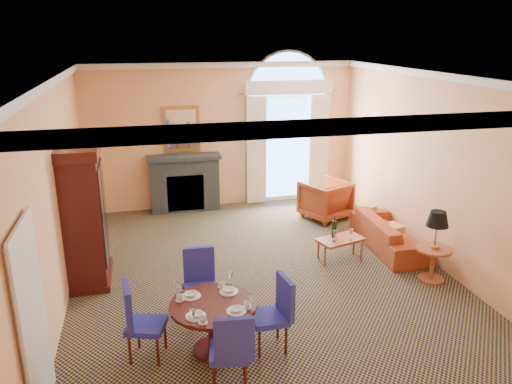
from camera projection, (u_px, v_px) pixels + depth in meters
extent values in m
plane|color=#101135|center=(263.00, 277.00, 8.13)|extent=(7.50, 7.50, 0.00)
cube|color=#F7AF75|center=(222.00, 136.00, 11.11)|extent=(6.00, 0.04, 3.20)
cube|color=#F7AF75|center=(56.00, 197.00, 6.98)|extent=(0.04, 7.50, 3.20)
cube|color=#F7AF75|center=(438.00, 171.00, 8.30)|extent=(0.04, 7.50, 3.20)
cube|color=silver|center=(264.00, 76.00, 7.15)|extent=(6.00, 7.50, 0.04)
cube|color=silver|center=(264.00, 81.00, 7.17)|extent=(6.00, 7.50, 0.12)
cube|color=silver|center=(33.00, 326.00, 4.93)|extent=(0.08, 0.90, 2.06)
cube|color=#31363A|center=(185.00, 184.00, 11.03)|extent=(1.50, 0.40, 1.20)
cube|color=#31363A|center=(183.00, 156.00, 10.81)|extent=(1.60, 0.46, 0.08)
cube|color=gold|center=(181.00, 129.00, 10.83)|extent=(0.80, 0.04, 1.00)
cube|color=silver|center=(182.00, 129.00, 10.81)|extent=(0.64, 0.02, 0.84)
cube|color=silver|center=(287.00, 148.00, 11.53)|extent=(1.90, 0.04, 2.50)
cube|color=#8EBFEE|center=(287.00, 148.00, 11.52)|extent=(1.70, 0.02, 2.30)
cylinder|color=silver|center=(288.00, 94.00, 11.15)|extent=(1.90, 0.04, 1.90)
cube|color=beige|center=(256.00, 151.00, 11.25)|extent=(0.45, 0.06, 2.45)
cube|color=beige|center=(319.00, 148.00, 11.59)|extent=(0.45, 0.06, 2.45)
cube|color=beige|center=(289.00, 87.00, 10.99)|extent=(2.00, 0.08, 0.30)
cube|color=#350F0C|center=(85.00, 220.00, 7.76)|extent=(0.56, 1.02, 2.05)
cube|color=#350F0C|center=(77.00, 150.00, 7.42)|extent=(0.64, 1.13, 0.16)
cube|color=#350F0C|center=(91.00, 276.00, 8.05)|extent=(0.64, 1.13, 0.10)
cylinder|color=#350F0C|center=(213.00, 305.00, 6.03)|extent=(1.07, 1.07, 0.04)
cylinder|color=#350F0C|center=(214.00, 329.00, 6.14)|extent=(0.14, 0.14, 0.63)
cylinder|color=#350F0C|center=(214.00, 349.00, 6.22)|extent=(0.53, 0.53, 0.05)
cylinder|color=white|center=(229.00, 292.00, 6.30)|extent=(0.24, 0.24, 0.01)
imported|color=white|center=(229.00, 290.00, 6.29)|extent=(0.15, 0.15, 0.04)
imported|color=white|center=(222.00, 284.00, 6.41)|extent=(0.09, 0.09, 0.07)
cylinder|color=white|center=(191.00, 296.00, 6.19)|extent=(0.24, 0.24, 0.01)
imported|color=white|center=(191.00, 294.00, 6.19)|extent=(0.15, 0.15, 0.04)
imported|color=white|center=(180.00, 297.00, 6.09)|extent=(0.09, 0.09, 0.07)
cylinder|color=white|center=(196.00, 316.00, 5.75)|extent=(0.24, 0.24, 0.01)
imported|color=white|center=(196.00, 314.00, 5.74)|extent=(0.15, 0.15, 0.04)
imported|color=white|center=(203.00, 320.00, 5.62)|extent=(0.09, 0.09, 0.07)
cylinder|color=white|center=(236.00, 311.00, 5.86)|extent=(0.24, 0.24, 0.01)
imported|color=white|center=(236.00, 309.00, 5.85)|extent=(0.15, 0.15, 0.04)
imported|color=white|center=(247.00, 304.00, 5.94)|extent=(0.09, 0.09, 0.07)
cube|color=navy|center=(202.00, 289.00, 6.85)|extent=(0.53, 0.53, 0.08)
cube|color=navy|center=(199.00, 264.00, 6.95)|extent=(0.44, 0.08, 0.52)
cylinder|color=#350F0C|center=(209.00, 296.00, 7.14)|extent=(0.03, 0.03, 0.40)
cylinder|color=#350F0C|center=(187.00, 302.00, 6.99)|extent=(0.03, 0.03, 0.40)
cylinder|color=#350F0C|center=(219.00, 307.00, 6.85)|extent=(0.03, 0.03, 0.40)
cylinder|color=#350F0C|center=(195.00, 313.00, 6.70)|extent=(0.03, 0.03, 0.40)
cube|color=navy|center=(229.00, 352.00, 5.50)|extent=(0.50, 0.50, 0.08)
cube|color=navy|center=(234.00, 340.00, 5.24)|extent=(0.44, 0.11, 0.52)
cylinder|color=#350F0C|center=(214.00, 381.00, 5.41)|extent=(0.03, 0.03, 0.40)
cylinder|color=#350F0C|center=(245.00, 379.00, 5.42)|extent=(0.03, 0.03, 0.40)
cylinder|color=#350F0C|center=(215.00, 361.00, 5.73)|extent=(0.03, 0.03, 0.40)
cylinder|color=#350F0C|center=(244.00, 360.00, 5.75)|extent=(0.03, 0.03, 0.40)
cube|color=navy|center=(269.00, 318.00, 6.17)|extent=(0.45, 0.45, 0.08)
cube|color=navy|center=(285.00, 297.00, 6.10)|extent=(0.12, 0.44, 0.52)
cylinder|color=#350F0C|center=(286.00, 340.00, 6.12)|extent=(0.03, 0.03, 0.40)
cylinder|color=#350F0C|center=(278.00, 325.00, 6.44)|extent=(0.03, 0.03, 0.40)
cylinder|color=#350F0C|center=(259.00, 344.00, 6.04)|extent=(0.03, 0.03, 0.40)
cylinder|color=#350F0C|center=(252.00, 329.00, 6.35)|extent=(0.03, 0.03, 0.40)
cube|color=navy|center=(147.00, 326.00, 6.00)|extent=(0.55, 0.55, 0.08)
cube|color=navy|center=(128.00, 306.00, 5.89)|extent=(0.11, 0.44, 0.52)
cylinder|color=#350F0C|center=(138.00, 334.00, 6.25)|extent=(0.03, 0.03, 0.40)
cylinder|color=#350F0C|center=(130.00, 350.00, 5.92)|extent=(0.03, 0.03, 0.40)
cylinder|color=#350F0C|center=(165.00, 335.00, 6.22)|extent=(0.03, 0.03, 0.40)
cylinder|color=#350F0C|center=(158.00, 352.00, 5.90)|extent=(0.03, 0.03, 0.40)
imported|color=#A13F1D|center=(390.00, 233.00, 9.15)|extent=(0.86, 2.02, 0.58)
imported|color=#A13F1D|center=(325.00, 200.00, 10.61)|extent=(1.16, 1.18, 0.82)
cube|color=#A04C30|center=(340.00, 240.00, 8.63)|extent=(0.88, 0.64, 0.04)
cylinder|color=#A04C30|center=(325.00, 256.00, 8.47)|extent=(0.04, 0.04, 0.35)
cylinder|color=#A04C30|center=(361.00, 252.00, 8.62)|extent=(0.04, 0.04, 0.35)
cylinder|color=#A04C30|center=(318.00, 249.00, 8.77)|extent=(0.04, 0.04, 0.35)
cylinder|color=#A04C30|center=(354.00, 245.00, 8.92)|extent=(0.04, 0.04, 0.35)
cylinder|color=#A04C30|center=(434.00, 249.00, 7.86)|extent=(0.56, 0.56, 0.04)
cylinder|color=#A04C30|center=(432.00, 265.00, 7.95)|extent=(0.07, 0.07, 0.52)
cylinder|color=#A04C30|center=(431.00, 279.00, 8.02)|extent=(0.41, 0.41, 0.04)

